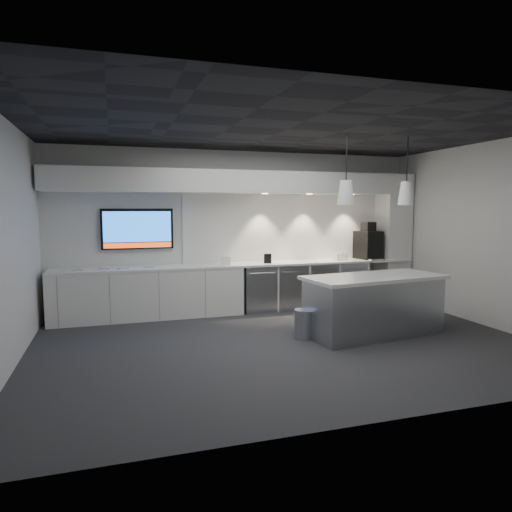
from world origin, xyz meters
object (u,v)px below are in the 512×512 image
object	(u,v)px
wall_tv	(137,229)
bin	(304,324)
island	(374,305)
coffee_machine	(368,244)

from	to	relation	value
wall_tv	bin	bearing A→B (deg)	-44.85
bin	island	bearing A→B (deg)	-8.03
wall_tv	island	size ratio (longest dim) A/B	0.56
wall_tv	bin	size ratio (longest dim) A/B	2.92
coffee_machine	wall_tv	bearing A→B (deg)	167.71
island	coffee_machine	world-z (taller)	coffee_machine
wall_tv	bin	xyz separation A→B (m)	(2.26, -2.25, -1.35)
wall_tv	coffee_machine	xyz separation A→B (m)	(4.52, -0.25, -0.35)
wall_tv	island	bearing A→B (deg)	-35.75
island	coffee_machine	xyz separation A→B (m)	(1.18, 2.16, 0.75)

